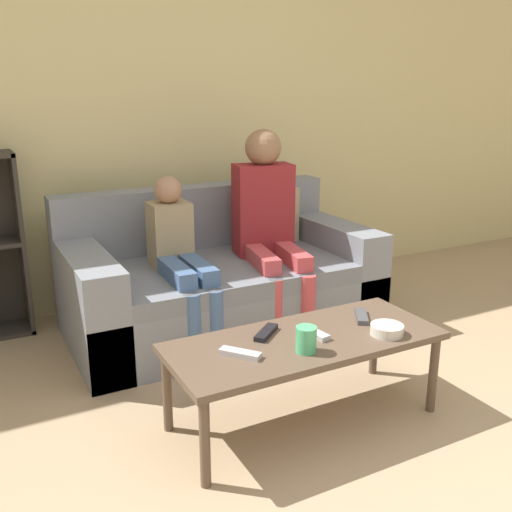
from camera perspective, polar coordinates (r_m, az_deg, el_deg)
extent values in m
cube|color=beige|center=(3.90, -9.70, 14.53)|extent=(12.00, 0.06, 2.60)
cube|color=gray|center=(3.49, -3.44, -4.61)|extent=(1.80, 0.96, 0.32)
cube|color=slate|center=(3.34, -2.86, -1.70)|extent=(1.36, 0.78, 0.10)
cube|color=gray|center=(3.70, -6.08, 3.98)|extent=(1.80, 0.18, 0.39)
cube|color=gray|center=(3.22, -16.40, -4.60)|extent=(0.22, 0.96, 0.58)
cube|color=gray|center=(3.82, 7.36, -0.79)|extent=(0.22, 0.96, 0.58)
cube|color=tan|center=(3.77, 1.54, 4.05)|extent=(0.36, 0.12, 0.36)
cube|color=#332D28|center=(3.64, -22.41, 1.21)|extent=(0.02, 0.28, 1.07)
cylinder|color=brown|center=(2.17, -5.14, -18.11)|extent=(0.04, 0.04, 0.36)
cylinder|color=brown|center=(2.72, 17.30, -11.24)|extent=(0.04, 0.04, 0.36)
cylinder|color=brown|center=(2.50, -8.89, -13.26)|extent=(0.04, 0.04, 0.36)
cylinder|color=brown|center=(2.99, 11.75, -8.25)|extent=(0.04, 0.04, 0.36)
cube|color=brown|center=(2.45, 4.93, -8.50)|extent=(1.18, 0.49, 0.03)
cylinder|color=#C6474C|center=(3.15, 1.93, -5.95)|extent=(0.10, 0.10, 0.42)
cylinder|color=#C6474C|center=(3.21, 5.13, -5.54)|extent=(0.10, 0.10, 0.42)
cube|color=#C6474C|center=(3.29, 0.51, -0.21)|extent=(0.17, 0.44, 0.09)
cube|color=#C6474C|center=(3.35, 3.59, 0.06)|extent=(0.17, 0.44, 0.09)
cube|color=maroon|center=(3.50, 0.69, 4.69)|extent=(0.37, 0.26, 0.55)
sphere|color=#936B4C|center=(3.44, 0.71, 10.80)|extent=(0.22, 0.22, 0.22)
cylinder|color=#476693|center=(2.95, -6.34, -7.67)|extent=(0.09, 0.09, 0.42)
cylinder|color=#476693|center=(2.99, -4.10, -7.27)|extent=(0.09, 0.09, 0.42)
cube|color=#476693|center=(3.08, -8.10, -1.55)|extent=(0.11, 0.43, 0.09)
cube|color=#476693|center=(3.12, -5.96, -1.25)|extent=(0.11, 0.43, 0.09)
cube|color=#9E8966|center=(3.29, -8.60, 2.15)|extent=(0.23, 0.21, 0.37)
sphere|color=#A87A5B|center=(3.24, -8.79, 6.54)|extent=(0.16, 0.16, 0.16)
cylinder|color=#4CB77A|center=(2.31, 5.04, -8.31)|extent=(0.08, 0.08, 0.11)
cube|color=#B7B7BC|center=(2.48, 5.73, -7.62)|extent=(0.07, 0.18, 0.02)
cube|color=#47474C|center=(2.68, 10.52, -5.94)|extent=(0.13, 0.17, 0.02)
cube|color=#B7B7BC|center=(2.28, -1.59, -9.71)|extent=(0.14, 0.16, 0.02)
cube|color=black|center=(2.46, 1.02, -7.67)|extent=(0.16, 0.15, 0.02)
cylinder|color=beige|center=(2.53, 12.96, -7.19)|extent=(0.14, 0.14, 0.05)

